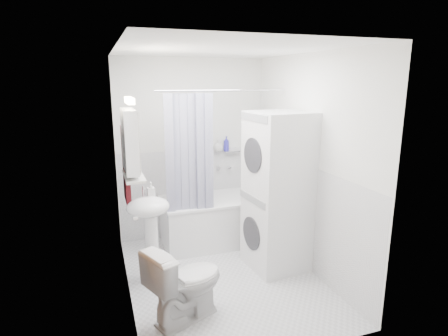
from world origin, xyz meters
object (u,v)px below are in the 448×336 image
object	(u,v)px
sink	(149,220)
toilet	(186,282)
washer_dryer	(278,192)
bathtub	(223,217)

from	to	relation	value
sink	toilet	world-z (taller)	sink
washer_dryer	toilet	world-z (taller)	washer_dryer
sink	toilet	size ratio (longest dim) A/B	1.45
washer_dryer	sink	bearing A→B (deg)	171.44
sink	washer_dryer	bearing A→B (deg)	-3.48
washer_dryer	toilet	distance (m)	1.48
bathtub	washer_dryer	xyz separation A→B (m)	(0.37, -0.85, 0.56)
toilet	washer_dryer	bearing A→B (deg)	-85.45
sink	toilet	xyz separation A→B (m)	(0.21, -0.73, -0.35)
toilet	bathtub	bearing A→B (deg)	-52.87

